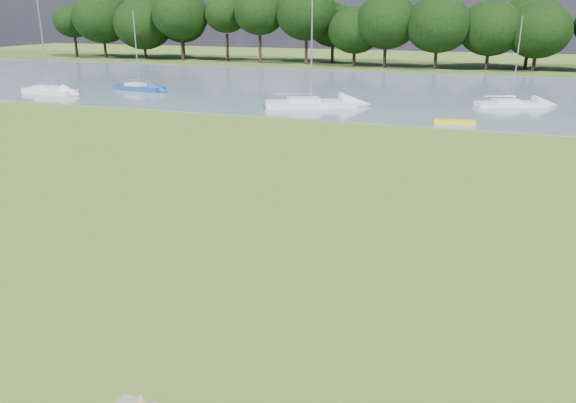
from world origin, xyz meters
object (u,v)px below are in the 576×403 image
(sailboat_1, at_px, (511,102))
(sailboat_4, at_px, (49,89))
(kayak, at_px, (455,122))
(sailboat_3, at_px, (310,101))
(sailboat_2, at_px, (139,86))

(sailboat_1, xyz_separation_m, sailboat_4, (-46.30, -7.24, 0.12))
(kayak, xyz_separation_m, sailboat_3, (-13.11, 4.04, 0.36))
(sailboat_2, bearing_deg, sailboat_1, 12.11)
(sailboat_4, bearing_deg, sailboat_3, 8.35)
(kayak, distance_m, sailboat_3, 13.73)
(sailboat_2, distance_m, sailboat_4, 9.32)
(sailboat_3, height_order, sailboat_4, sailboat_3)
(kayak, bearing_deg, sailboat_1, 60.72)
(kayak, xyz_separation_m, sailboat_4, (-42.01, 3.21, 0.36))
(kayak, distance_m, sailboat_1, 11.29)
(sailboat_3, bearing_deg, sailboat_2, 143.19)
(sailboat_2, bearing_deg, sailboat_3, -2.69)
(sailboat_4, bearing_deg, kayak, 2.33)
(sailboat_1, distance_m, sailboat_4, 46.86)
(sailboat_3, bearing_deg, sailboat_1, -4.58)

